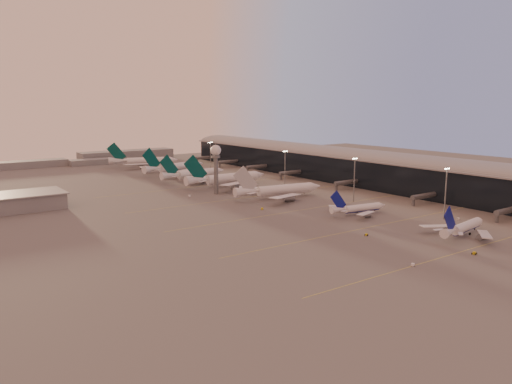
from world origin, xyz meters
TOP-DOWN VIEW (x-y plane):
  - ground at (0.00, 0.00)m, footprint 700.00×700.00m
  - taxiway_markings at (30.00, 56.00)m, footprint 180.00×185.25m
  - terminal at (107.88, 110.09)m, footprint 57.00×362.00m
  - radar_tower at (5.00, 120.00)m, footprint 6.40×6.40m
  - mast_a at (58.00, 0.00)m, footprint 3.60×0.56m
  - mast_b at (55.00, 55.00)m, footprint 3.60×0.56m
  - mast_c at (50.00, 110.00)m, footprint 3.60×0.56m
  - mast_d at (48.00, 200.00)m, footprint 3.60×0.56m
  - distant_horizon at (2.62, 325.14)m, footprint 165.00×37.50m
  - narrowbody_near at (38.37, -22.52)m, footprint 37.60×29.79m
  - narrowbody_mid at (32.66, 30.32)m, footprint 33.80×26.81m
  - widebody_white at (27.84, 87.22)m, footprint 57.31×45.64m
  - greentail_a at (25.06, 139.50)m, footprint 62.06×50.12m
  - greentail_b at (20.07, 175.14)m, footprint 55.08×44.20m
  - greentail_c at (24.14, 213.41)m, footprint 59.55×47.46m
  - greentail_d at (21.60, 268.13)m, footprint 56.96×45.20m
  - gsv_truck_a at (-10.93, -35.08)m, footprint 5.59×3.47m
  - gsv_tug_near at (17.77, -39.80)m, footprint 2.67×3.76m
  - gsv_catering_a at (63.23, -4.33)m, footprint 4.30×2.12m
  - gsv_tug_mid at (5.76, 0.88)m, footprint 3.06×3.48m
  - gsv_truck_b at (41.45, 38.99)m, footprint 6.60×3.84m
  - gsv_truck_c at (0.98, 67.31)m, footprint 5.49×5.26m
  - gsv_catering_b at (55.45, 65.90)m, footprint 5.57×3.33m
  - gsv_truck_d at (-13.28, 120.69)m, footprint 3.11×6.38m
  - gsv_tug_hangar at (54.17, 161.71)m, footprint 3.69×2.77m

SIDE VIEW (x-z plane):
  - ground at x=0.00m, z-range 0.00..0.00m
  - taxiway_markings at x=30.00m, z-range 0.00..0.02m
  - gsv_tug_mid at x=5.76m, z-range 0.01..0.87m
  - gsv_tug_hangar at x=54.17m, z-range 0.01..0.95m
  - gsv_tug_near at x=17.77m, z-range 0.01..0.99m
  - gsv_truck_a at x=-10.93m, z-range 0.02..2.15m
  - gsv_truck_c at x=0.98m, z-range 0.02..2.29m
  - gsv_truck_d at x=-13.28m, z-range 0.02..2.50m
  - gsv_truck_b at x=41.45m, z-range 0.03..2.54m
  - gsv_catering_a at x=63.23m, z-range 0.00..3.49m
  - gsv_catering_b at x=55.45m, z-range 0.00..4.26m
  - narrowbody_mid at x=32.66m, z-range -3.94..9.31m
  - narrowbody_near at x=38.37m, z-range -4.39..10.37m
  - widebody_white at x=27.84m, z-range -6.60..13.62m
  - greentail_b at x=20.07m, z-range -6.49..13.58m
  - greentail_d at x=21.60m, z-range -6.98..14.61m
  - distant_horizon at x=2.62m, z-range -0.61..8.39m
  - greentail_c at x=24.14m, z-range -7.16..14.98m
  - greentail_a at x=25.06m, z-range -7.29..15.25m
  - terminal at x=107.88m, z-range -1.00..22.04m
  - mast_a at x=58.00m, z-range 1.24..26.24m
  - mast_b at x=55.00m, z-range 1.24..26.24m
  - mast_c at x=50.00m, z-range 1.24..26.24m
  - mast_d at x=48.00m, z-range 1.24..26.24m
  - radar_tower at x=5.00m, z-range 5.40..36.50m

